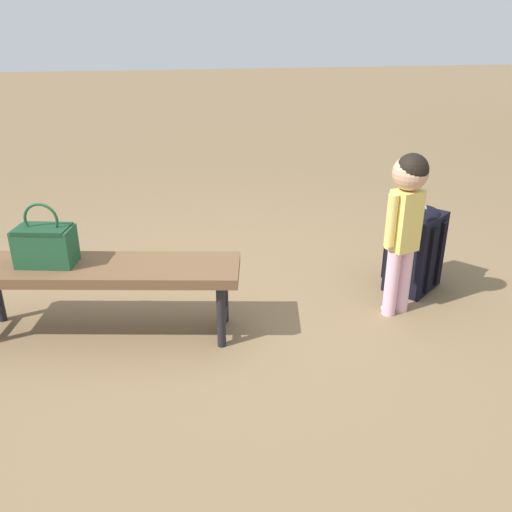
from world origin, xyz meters
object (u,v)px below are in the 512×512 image
Objects in this scene: park_bench at (101,274)px; backpack_large at (416,246)px; child_standing at (406,210)px; handbag at (45,244)px.

park_bench is 2.63× the size of backpack_large.
park_bench is at bearing 176.84° from child_standing.
park_bench is 4.48× the size of handbag.
handbag reaches higher than backpack_large.
handbag reaches higher than park_bench.
handbag is at bearing -176.35° from backpack_large.
park_bench is at bearing -174.02° from backpack_large.
backpack_large is at bearing 50.04° from child_standing.
backpack_large is (2.36, 0.15, -0.26)m from handbag.
backpack_large is at bearing 3.65° from handbag.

